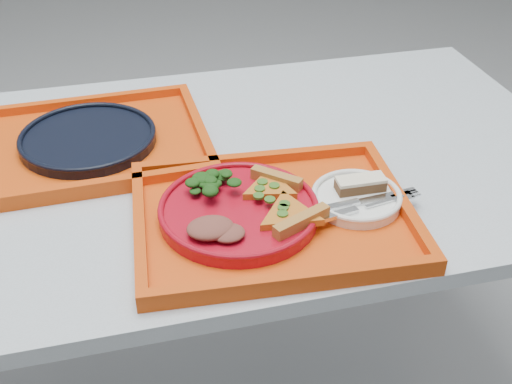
{
  "coord_description": "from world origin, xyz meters",
  "views": [
    {
      "loc": [
        -0.08,
        -1.02,
        1.39
      ],
      "look_at": [
        0.13,
        -0.16,
        0.78
      ],
      "focal_mm": 45.0,
      "sensor_mm": 36.0,
      "label": 1
    }
  ],
  "objects_px": {
    "tray_far": "(89,146)",
    "dinner_plate": "(239,212)",
    "dessert_bar": "(360,184)",
    "navy_plate": "(88,140)",
    "tray_main": "(273,218)"
  },
  "relations": [
    {
      "from": "tray_main",
      "to": "navy_plate",
      "type": "height_order",
      "value": "navy_plate"
    },
    {
      "from": "tray_far",
      "to": "dessert_bar",
      "type": "relative_size",
      "value": 5.39
    },
    {
      "from": "dinner_plate",
      "to": "dessert_bar",
      "type": "xyz_separation_m",
      "value": [
        0.21,
        0.01,
        0.02
      ]
    },
    {
      "from": "navy_plate",
      "to": "dessert_bar",
      "type": "distance_m",
      "value": 0.53
    },
    {
      "from": "dessert_bar",
      "to": "navy_plate",
      "type": "bearing_deg",
      "value": 147.48
    },
    {
      "from": "tray_far",
      "to": "navy_plate",
      "type": "xyz_separation_m",
      "value": [
        0.0,
        0.0,
        0.01
      ]
    },
    {
      "from": "dinner_plate",
      "to": "navy_plate",
      "type": "xyz_separation_m",
      "value": [
        -0.23,
        0.3,
        -0.0
      ]
    },
    {
      "from": "dessert_bar",
      "to": "tray_far",
      "type": "bearing_deg",
      "value": 147.48
    },
    {
      "from": "tray_main",
      "to": "navy_plate",
      "type": "distance_m",
      "value": 0.42
    },
    {
      "from": "tray_far",
      "to": "navy_plate",
      "type": "height_order",
      "value": "navy_plate"
    },
    {
      "from": "tray_far",
      "to": "dinner_plate",
      "type": "height_order",
      "value": "dinner_plate"
    },
    {
      "from": "dessert_bar",
      "to": "dinner_plate",
      "type": "bearing_deg",
      "value": -177.11
    },
    {
      "from": "tray_main",
      "to": "dinner_plate",
      "type": "distance_m",
      "value": 0.06
    },
    {
      "from": "tray_main",
      "to": "navy_plate",
      "type": "relative_size",
      "value": 1.73
    },
    {
      "from": "tray_main",
      "to": "navy_plate",
      "type": "bearing_deg",
      "value": 136.63
    }
  ]
}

